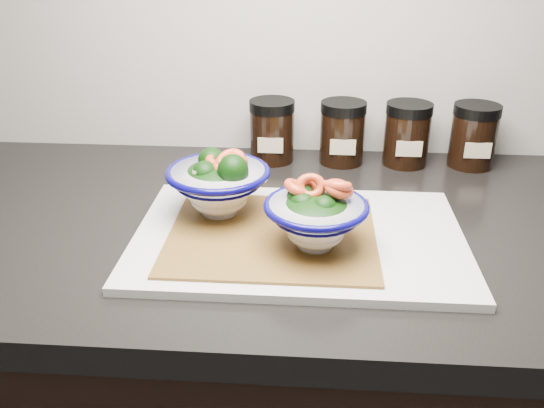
# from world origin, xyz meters

# --- Properties ---
(countertop) EXTENTS (3.50, 0.60, 0.04)m
(countertop) POSITION_xyz_m (0.00, 1.45, 0.88)
(countertop) COLOR black
(countertop) RESTS_ON cabinet
(cutting_board) EXTENTS (0.45, 0.30, 0.01)m
(cutting_board) POSITION_xyz_m (-0.10, 1.39, 0.91)
(cutting_board) COLOR beige
(cutting_board) RESTS_ON countertop
(bamboo_mat) EXTENTS (0.28, 0.24, 0.00)m
(bamboo_mat) POSITION_xyz_m (-0.14, 1.38, 0.91)
(bamboo_mat) COLOR olive
(bamboo_mat) RESTS_ON cutting_board
(bowl_left) EXTENTS (0.15, 0.15, 0.11)m
(bowl_left) POSITION_xyz_m (-0.22, 1.44, 0.96)
(bowl_left) COLOR white
(bowl_left) RESTS_ON bamboo_mat
(bowl_right) EXTENTS (0.14, 0.14, 0.10)m
(bowl_right) POSITION_xyz_m (-0.08, 1.35, 0.96)
(bowl_right) COLOR white
(bowl_right) RESTS_ON bamboo_mat
(spice_jar_a) EXTENTS (0.08, 0.08, 0.11)m
(spice_jar_a) POSITION_xyz_m (-0.16, 1.69, 0.96)
(spice_jar_a) COLOR black
(spice_jar_a) RESTS_ON countertop
(spice_jar_b) EXTENTS (0.08, 0.08, 0.11)m
(spice_jar_b) POSITION_xyz_m (-0.03, 1.69, 0.96)
(spice_jar_b) COLOR black
(spice_jar_b) RESTS_ON countertop
(spice_jar_c) EXTENTS (0.08, 0.08, 0.11)m
(spice_jar_c) POSITION_xyz_m (0.08, 1.69, 0.96)
(spice_jar_c) COLOR black
(spice_jar_c) RESTS_ON countertop
(spice_jar_d) EXTENTS (0.08, 0.08, 0.11)m
(spice_jar_d) POSITION_xyz_m (0.20, 1.69, 0.96)
(spice_jar_d) COLOR black
(spice_jar_d) RESTS_ON countertop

